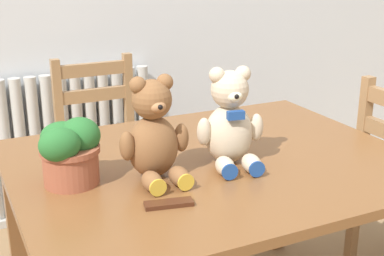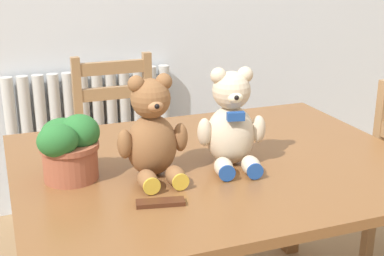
# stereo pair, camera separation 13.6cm
# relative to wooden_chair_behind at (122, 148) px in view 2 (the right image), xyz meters

# --- Properties ---
(radiator) EXTENTS (0.87, 0.10, 0.76)m
(radiator) POSITION_rel_wooden_chair_behind_xyz_m (-0.08, 0.34, -0.10)
(radiator) COLOR beige
(radiator) RESTS_ON ground_plane
(dining_table) EXTENTS (1.25, 0.99, 0.70)m
(dining_table) POSITION_rel_wooden_chair_behind_xyz_m (0.10, -0.89, 0.17)
(dining_table) COLOR brown
(dining_table) RESTS_ON ground_plane
(wooden_chair_behind) EXTENTS (0.39, 0.41, 0.87)m
(wooden_chair_behind) POSITION_rel_wooden_chair_behind_xyz_m (0.00, 0.00, 0.00)
(wooden_chair_behind) COLOR #997047
(wooden_chair_behind) RESTS_ON ground_plane
(teddy_bear_left) EXTENTS (0.21, 0.21, 0.31)m
(teddy_bear_left) POSITION_rel_wooden_chair_behind_xyz_m (-0.12, -0.94, 0.39)
(teddy_bear_left) COLOR brown
(teddy_bear_left) RESTS_ON dining_table
(teddy_bear_right) EXTENTS (0.22, 0.23, 0.31)m
(teddy_bear_right) POSITION_rel_wooden_chair_behind_xyz_m (0.13, -0.94, 0.39)
(teddy_bear_right) COLOR beige
(teddy_bear_right) RESTS_ON dining_table
(potted_plant) EXTENTS (0.18, 0.18, 0.19)m
(potted_plant) POSITION_rel_wooden_chair_behind_xyz_m (-0.35, -0.88, 0.36)
(potted_plant) COLOR #9E5138
(potted_plant) RESTS_ON dining_table
(chocolate_bar) EXTENTS (0.13, 0.07, 0.01)m
(chocolate_bar) POSITION_rel_wooden_chair_behind_xyz_m (-0.16, -1.13, 0.27)
(chocolate_bar) COLOR #472314
(chocolate_bar) RESTS_ON dining_table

